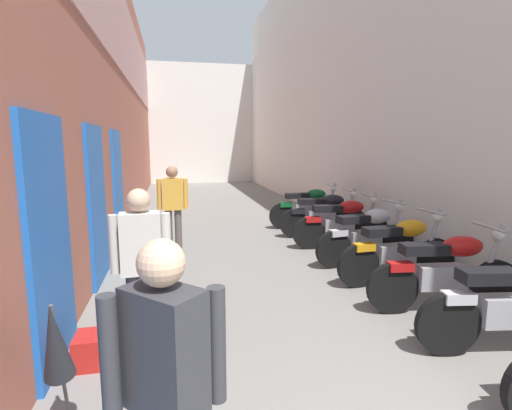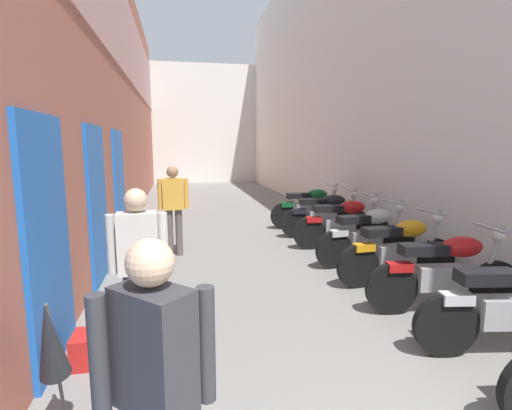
% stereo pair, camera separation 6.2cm
% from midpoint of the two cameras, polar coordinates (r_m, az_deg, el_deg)
% --- Properties ---
extents(ground_plane, '(35.65, 35.65, 0.00)m').
position_cam_midpoint_polar(ground_plane, '(8.38, -1.78, -4.54)').
color(ground_plane, slate).
extents(building_left, '(0.45, 19.65, 6.33)m').
position_cam_midpoint_polar(building_left, '(10.12, -19.97, 15.42)').
color(building_left, '#B76651').
rests_on(building_left, ground).
extents(building_right, '(0.45, 19.65, 7.67)m').
position_cam_midpoint_polar(building_right, '(11.01, 11.09, 18.61)').
color(building_right, silver).
rests_on(building_right, ground).
extents(building_far_end, '(8.08, 2.00, 5.80)m').
position_cam_midpoint_polar(building_far_end, '(20.92, -8.16, 11.44)').
color(building_far_end, silver).
rests_on(building_far_end, ground).
extents(motorcycle_third, '(1.85, 0.58, 1.04)m').
position_cam_midpoint_polar(motorcycle_third, '(5.09, 25.57, -8.52)').
color(motorcycle_third, black).
rests_on(motorcycle_third, ground).
extents(motorcycle_fourth, '(1.85, 0.58, 1.04)m').
position_cam_midpoint_polar(motorcycle_fourth, '(5.86, 19.77, -5.93)').
color(motorcycle_fourth, black).
rests_on(motorcycle_fourth, ground).
extents(motorcycle_fifth, '(1.84, 0.58, 1.04)m').
position_cam_midpoint_polar(motorcycle_fifth, '(6.63, 15.64, -4.04)').
color(motorcycle_fifth, black).
rests_on(motorcycle_fifth, ground).
extents(motorcycle_sixth, '(1.85, 0.58, 1.04)m').
position_cam_midpoint_polar(motorcycle_sixth, '(7.51, 12.13, -2.41)').
color(motorcycle_sixth, black).
rests_on(motorcycle_sixth, ground).
extents(motorcycle_seventh, '(1.85, 0.58, 1.04)m').
position_cam_midpoint_polar(motorcycle_seventh, '(8.31, 9.65, -1.25)').
color(motorcycle_seventh, black).
rests_on(motorcycle_seventh, ground).
extents(motorcycle_eighth, '(1.85, 0.58, 1.04)m').
position_cam_midpoint_polar(motorcycle_eighth, '(9.20, 7.46, -0.22)').
color(motorcycle_eighth, black).
rests_on(motorcycle_eighth, ground).
extents(pedestrian_by_doorway, '(0.52, 0.38, 1.57)m').
position_cam_midpoint_polar(pedestrian_by_doorway, '(1.90, -13.94, -24.34)').
color(pedestrian_by_doorway, '#383842').
rests_on(pedestrian_by_doorway, ground).
extents(pedestrian_mid_alley, '(0.52, 0.22, 1.57)m').
position_cam_midpoint_polar(pedestrian_mid_alley, '(3.63, -16.76, -7.99)').
color(pedestrian_mid_alley, '#383842').
rests_on(pedestrian_mid_alley, ground).
extents(pedestrian_further_down, '(0.52, 0.20, 1.57)m').
position_cam_midpoint_polar(pedestrian_further_down, '(6.92, -12.22, 0.14)').
color(pedestrian_further_down, '#564C47').
rests_on(pedestrian_further_down, ground).
extents(plastic_crate, '(0.44, 0.32, 0.28)m').
position_cam_midpoint_polar(plastic_crate, '(3.99, -21.97, -18.75)').
color(plastic_crate, red).
rests_on(plastic_crate, ground).
extents(umbrella_leaning, '(0.20, 0.35, 0.97)m').
position_cam_midpoint_polar(umbrella_leaning, '(3.00, -27.70, -17.20)').
color(umbrella_leaning, '#4C4C4C').
rests_on(umbrella_leaning, ground).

